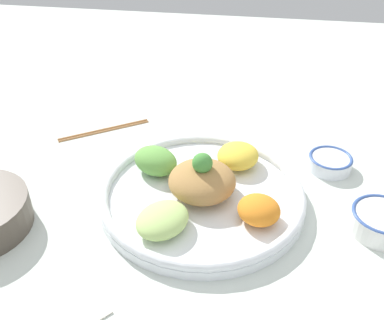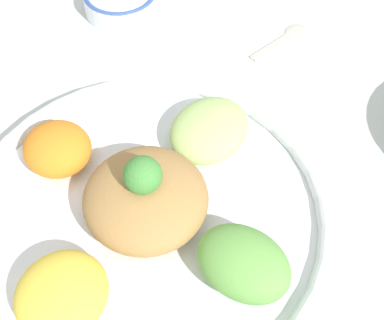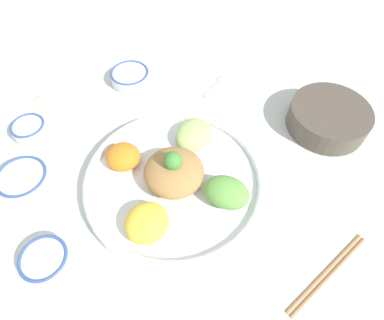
{
  "view_description": "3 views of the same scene",
  "coord_description": "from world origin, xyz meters",
  "px_view_note": "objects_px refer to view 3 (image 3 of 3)",
  "views": [
    {
      "loc": [
        -0.09,
        0.74,
        0.6
      ],
      "look_at": [
        0.02,
        0.02,
        0.09
      ],
      "focal_mm": 42.0,
      "sensor_mm": 36.0,
      "label": 1
    },
    {
      "loc": [
        0.09,
        -0.26,
        0.54
      ],
      "look_at": [
        0.04,
        0.09,
        0.06
      ],
      "focal_mm": 50.0,
      "sensor_mm": 36.0,
      "label": 2
    },
    {
      "loc": [
        0.0,
        -0.36,
        0.65
      ],
      "look_at": [
        0.04,
        0.05,
        0.07
      ],
      "focal_mm": 30.0,
      "sensor_mm": 36.0,
      "label": 3
    }
  ],
  "objects_px": {
    "rice_bowl_blue": "(29,129)",
    "rice_bowl_plain": "(23,180)",
    "salad_platter": "(173,179)",
    "chopsticks_pair_near": "(327,273)",
    "side_serving_bowl": "(328,117)",
    "sauce_bowl_red": "(44,260)",
    "sauce_bowl_dark": "(130,76)",
    "serving_spoon_main": "(217,83)",
    "serving_spoon_extra": "(36,105)"
  },
  "relations": [
    {
      "from": "sauce_bowl_red",
      "to": "serving_spoon_extra",
      "type": "relative_size",
      "value": 0.79
    },
    {
      "from": "serving_spoon_main",
      "to": "rice_bowl_plain",
      "type": "bearing_deg",
      "value": -15.64
    },
    {
      "from": "rice_bowl_blue",
      "to": "chopsticks_pair_near",
      "type": "relative_size",
      "value": 0.42
    },
    {
      "from": "side_serving_bowl",
      "to": "serving_spoon_extra",
      "type": "xyz_separation_m",
      "value": [
        -0.78,
        0.16,
        -0.03
      ]
    },
    {
      "from": "salad_platter",
      "to": "serving_spoon_main",
      "type": "xyz_separation_m",
      "value": [
        0.16,
        0.34,
        -0.02
      ]
    },
    {
      "from": "sauce_bowl_red",
      "to": "chopsticks_pair_near",
      "type": "height_order",
      "value": "sauce_bowl_red"
    },
    {
      "from": "sauce_bowl_dark",
      "to": "side_serving_bowl",
      "type": "bearing_deg",
      "value": -24.04
    },
    {
      "from": "salad_platter",
      "to": "side_serving_bowl",
      "type": "bearing_deg",
      "value": 18.99
    },
    {
      "from": "sauce_bowl_dark",
      "to": "chopsticks_pair_near",
      "type": "xyz_separation_m",
      "value": [
        0.39,
        -0.61,
        -0.02
      ]
    },
    {
      "from": "chopsticks_pair_near",
      "to": "serving_spoon_extra",
      "type": "xyz_separation_m",
      "value": [
        -0.66,
        0.54,
        -0.0
      ]
    },
    {
      "from": "sauce_bowl_red",
      "to": "serving_spoon_extra",
      "type": "bearing_deg",
      "value": 102.41
    },
    {
      "from": "sauce_bowl_dark",
      "to": "serving_spoon_main",
      "type": "bearing_deg",
      "value": -7.82
    },
    {
      "from": "rice_bowl_plain",
      "to": "sauce_bowl_red",
      "type": "bearing_deg",
      "value": -68.38
    },
    {
      "from": "rice_bowl_blue",
      "to": "serving_spoon_main",
      "type": "distance_m",
      "value": 0.54
    },
    {
      "from": "rice_bowl_blue",
      "to": "salad_platter",
      "type": "bearing_deg",
      "value": -27.86
    },
    {
      "from": "salad_platter",
      "to": "sauce_bowl_red",
      "type": "bearing_deg",
      "value": -149.34
    },
    {
      "from": "salad_platter",
      "to": "rice_bowl_blue",
      "type": "bearing_deg",
      "value": 152.14
    },
    {
      "from": "sauce_bowl_dark",
      "to": "side_serving_bowl",
      "type": "height_order",
      "value": "side_serving_bowl"
    },
    {
      "from": "sauce_bowl_dark",
      "to": "rice_bowl_blue",
      "type": "bearing_deg",
      "value": -144.27
    },
    {
      "from": "rice_bowl_blue",
      "to": "serving_spoon_extra",
      "type": "relative_size",
      "value": 0.71
    },
    {
      "from": "sauce_bowl_red",
      "to": "chopsticks_pair_near",
      "type": "relative_size",
      "value": 0.47
    },
    {
      "from": "sauce_bowl_dark",
      "to": "serving_spoon_extra",
      "type": "relative_size",
      "value": 0.92
    },
    {
      "from": "serving_spoon_main",
      "to": "side_serving_bowl",
      "type": "bearing_deg",
      "value": 95.73
    },
    {
      "from": "sauce_bowl_red",
      "to": "serving_spoon_main",
      "type": "distance_m",
      "value": 0.65
    },
    {
      "from": "salad_platter",
      "to": "rice_bowl_plain",
      "type": "relative_size",
      "value": 3.63
    },
    {
      "from": "salad_platter",
      "to": "rice_bowl_plain",
      "type": "distance_m",
      "value": 0.35
    },
    {
      "from": "side_serving_bowl",
      "to": "serving_spoon_extra",
      "type": "relative_size",
      "value": 1.68
    },
    {
      "from": "salad_platter",
      "to": "rice_bowl_plain",
      "type": "height_order",
      "value": "salad_platter"
    },
    {
      "from": "sauce_bowl_red",
      "to": "side_serving_bowl",
      "type": "distance_m",
      "value": 0.75
    },
    {
      "from": "salad_platter",
      "to": "sauce_bowl_dark",
      "type": "height_order",
      "value": "salad_platter"
    },
    {
      "from": "sauce_bowl_red",
      "to": "salad_platter",
      "type": "bearing_deg",
      "value": 30.66
    },
    {
      "from": "chopsticks_pair_near",
      "to": "sauce_bowl_dark",
      "type": "bearing_deg",
      "value": -91.11
    },
    {
      "from": "sauce_bowl_red",
      "to": "chopsticks_pair_near",
      "type": "xyz_separation_m",
      "value": [
        0.56,
        -0.08,
        -0.01
      ]
    },
    {
      "from": "rice_bowl_plain",
      "to": "serving_spoon_extra",
      "type": "xyz_separation_m",
      "value": [
        -0.03,
        0.27,
        -0.02
      ]
    },
    {
      "from": "sauce_bowl_dark",
      "to": "serving_spoon_extra",
      "type": "height_order",
      "value": "sauce_bowl_dark"
    },
    {
      "from": "sauce_bowl_dark",
      "to": "serving_spoon_extra",
      "type": "distance_m",
      "value": 0.28
    },
    {
      "from": "side_serving_bowl",
      "to": "serving_spoon_main",
      "type": "bearing_deg",
      "value": 143.03
    },
    {
      "from": "salad_platter",
      "to": "serving_spoon_main",
      "type": "distance_m",
      "value": 0.37
    },
    {
      "from": "sauce_bowl_dark",
      "to": "rice_bowl_plain",
      "type": "height_order",
      "value": "rice_bowl_plain"
    },
    {
      "from": "rice_bowl_plain",
      "to": "serving_spoon_main",
      "type": "relative_size",
      "value": 1.15
    },
    {
      "from": "rice_bowl_blue",
      "to": "rice_bowl_plain",
      "type": "distance_m",
      "value": 0.16
    },
    {
      "from": "chopsticks_pair_near",
      "to": "serving_spoon_extra",
      "type": "bearing_deg",
      "value": -73.06
    },
    {
      "from": "rice_bowl_plain",
      "to": "side_serving_bowl",
      "type": "distance_m",
      "value": 0.77
    },
    {
      "from": "salad_platter",
      "to": "chopsticks_pair_near",
      "type": "distance_m",
      "value": 0.37
    },
    {
      "from": "salad_platter",
      "to": "chopsticks_pair_near",
      "type": "height_order",
      "value": "salad_platter"
    },
    {
      "from": "rice_bowl_plain",
      "to": "serving_spoon_main",
      "type": "height_order",
      "value": "rice_bowl_plain"
    },
    {
      "from": "sauce_bowl_dark",
      "to": "serving_spoon_main",
      "type": "xyz_separation_m",
      "value": [
        0.26,
        -0.04,
        -0.02
      ]
    },
    {
      "from": "salad_platter",
      "to": "chopsticks_pair_near",
      "type": "bearing_deg",
      "value": -39.41
    },
    {
      "from": "serving_spoon_extra",
      "to": "serving_spoon_main",
      "type": "bearing_deg",
      "value": 100.92
    },
    {
      "from": "chopsticks_pair_near",
      "to": "serving_spoon_extra",
      "type": "height_order",
      "value": "chopsticks_pair_near"
    }
  ]
}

